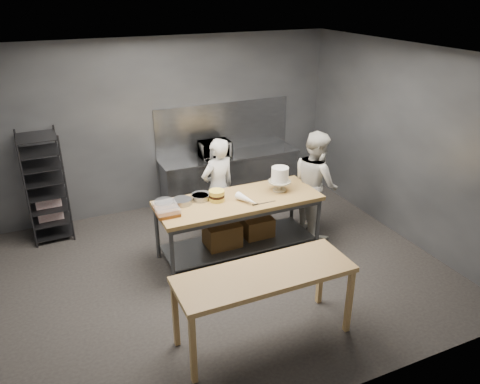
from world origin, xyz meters
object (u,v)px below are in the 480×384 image
object	(u,v)px
chef_behind	(218,188)
layer_cake	(217,196)
work_table	(238,220)
frosted_cake_stand	(280,176)
near_counter	(265,279)
chef_right	(315,183)
speed_rack	(45,187)
microwave	(215,149)

from	to	relation	value
chef_behind	layer_cake	world-z (taller)	chef_behind
work_table	frosted_cake_stand	xyz separation A→B (m)	(0.69, 0.01, 0.58)
work_table	near_counter	xyz separation A→B (m)	(-0.49, -1.82, 0.24)
near_counter	chef_right	distance (m)	2.73
work_table	chef_right	world-z (taller)	chef_right
speed_rack	microwave	size ratio (longest dim) A/B	3.23
near_counter	speed_rack	world-z (taller)	speed_rack
microwave	frosted_cake_stand	world-z (taller)	frosted_cake_stand
speed_rack	microwave	world-z (taller)	speed_rack
chef_behind	layer_cake	xyz separation A→B (m)	(-0.27, -0.62, 0.18)
chef_right	frosted_cake_stand	distance (m)	0.80
near_counter	microwave	size ratio (longest dim) A/B	3.69
near_counter	chef_behind	xyz separation A→B (m)	(0.45, 2.50, 0.01)
near_counter	speed_rack	bearing A→B (deg)	119.79
frosted_cake_stand	layer_cake	world-z (taller)	frosted_cake_stand
chef_behind	work_table	bearing A→B (deg)	79.75
work_table	microwave	world-z (taller)	microwave
near_counter	layer_cake	xyz separation A→B (m)	(0.18, 1.88, 0.19)
work_table	speed_rack	distance (m)	3.08
chef_behind	microwave	world-z (taller)	chef_behind
speed_rack	chef_behind	bearing A→B (deg)	-23.12
chef_right	speed_rack	bearing A→B (deg)	73.08
near_counter	chef_right	bearing A→B (deg)	45.85
speed_rack	layer_cake	world-z (taller)	speed_rack
near_counter	speed_rack	size ratio (longest dim) A/B	1.14
chef_behind	chef_right	world-z (taller)	chef_right
chef_right	layer_cake	world-z (taller)	chef_right
work_table	near_counter	size ratio (longest dim) A/B	1.20
microwave	chef_behind	bearing A→B (deg)	-109.13
speed_rack	chef_behind	size ratio (longest dim) A/B	1.07
chef_behind	chef_right	xyz separation A→B (m)	(1.46, -0.54, 0.04)
layer_cake	speed_rack	bearing A→B (deg)	142.79
chef_behind	layer_cake	bearing A→B (deg)	53.25
speed_rack	near_counter	bearing A→B (deg)	-60.21
near_counter	microwave	bearing A→B (deg)	76.97
microwave	layer_cake	world-z (taller)	microwave
near_counter	frosted_cake_stand	distance (m)	2.20
chef_behind	frosted_cake_stand	world-z (taller)	chef_behind
near_counter	microwave	xyz separation A→B (m)	(0.84, 3.64, 0.24)
chef_behind	near_counter	bearing A→B (deg)	66.16
chef_behind	microwave	size ratio (longest dim) A/B	3.02
speed_rack	layer_cake	size ratio (longest dim) A/B	7.81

